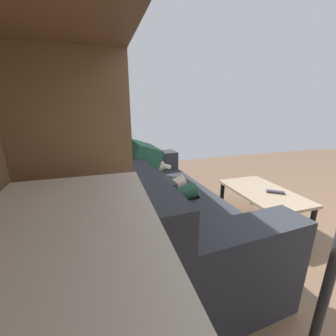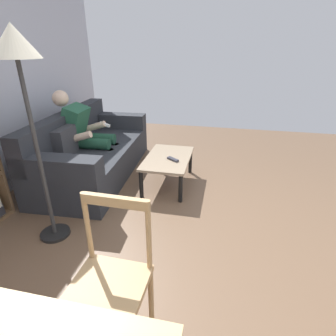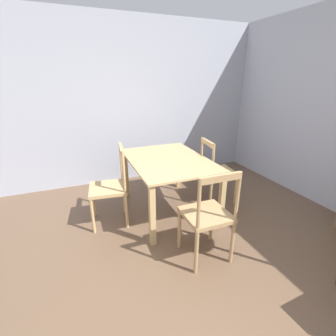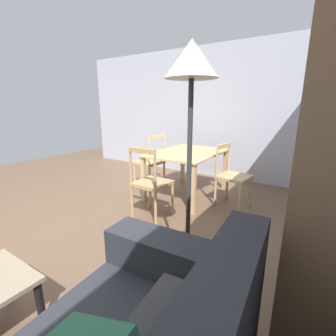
# 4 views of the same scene
# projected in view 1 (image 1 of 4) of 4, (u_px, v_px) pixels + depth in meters

# --- Properties ---
(couch) EXTENTS (2.22, 1.08, 0.87)m
(couch) POSITION_uv_depth(u_px,v_px,m) (162.00, 208.00, 2.04)
(couch) COLOR #282B30
(couch) RESTS_ON ground_plane
(person_lounging) EXTENTS (0.61, 0.97, 1.17)m
(person_lounging) POSITION_uv_depth(u_px,v_px,m) (152.00, 181.00, 1.97)
(person_lounging) COLOR #23563D
(person_lounging) RESTS_ON ground_plane
(coffee_table) EXTENTS (0.91, 0.56, 0.39)m
(coffee_table) POSITION_uv_depth(u_px,v_px,m) (263.00, 195.00, 2.30)
(coffee_table) COLOR gray
(coffee_table) RESTS_ON ground_plane
(tv_remote) EXTENTS (0.14, 0.17, 0.02)m
(tv_remote) POSITION_uv_depth(u_px,v_px,m) (275.00, 192.00, 2.23)
(tv_remote) COLOR #2D2D38
(tv_remote) RESTS_ON coffee_table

